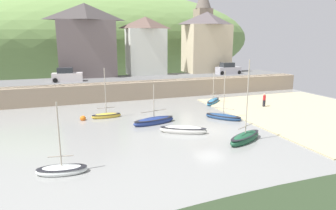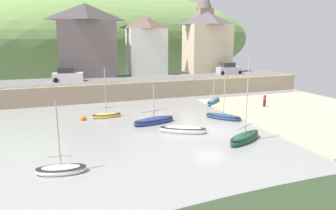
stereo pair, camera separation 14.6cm
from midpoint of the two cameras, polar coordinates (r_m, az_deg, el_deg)
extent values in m
cube|color=gray|center=(27.60, 8.10, -5.03)|extent=(48.00, 40.00, 0.06)
cube|color=tan|center=(37.43, 25.95, -1.37)|extent=(18.00, 22.00, 0.10)
cube|color=tan|center=(42.67, -2.51, 3.06)|extent=(48.00, 2.40, 2.40)
cube|color=#606060|center=(46.01, -3.90, 5.19)|extent=(48.00, 9.00, 0.10)
ellipsoid|color=#698D4A|center=(79.12, -12.25, 12.31)|extent=(80.00, 44.00, 23.50)
cube|color=slate|center=(48.59, -15.16, 10.36)|extent=(8.59, 4.55, 8.65)
pyramid|color=#423C3B|center=(48.73, -15.56, 16.91)|extent=(8.89, 4.85, 2.50)
cube|color=white|center=(50.32, -4.06, 10.17)|extent=(6.16, 4.12, 7.50)
pyramid|color=brown|center=(50.34, -4.15, 15.53)|extent=(6.46, 4.42, 1.92)
cube|color=beige|center=(54.44, 7.59, 10.69)|extent=(7.55, 5.36, 8.29)
pyramid|color=#564D4E|center=(54.52, 7.76, 16.21)|extent=(7.85, 5.66, 2.20)
cube|color=gray|center=(58.51, 6.85, 12.35)|extent=(2.80, 2.80, 11.38)
ellipsoid|color=navy|center=(31.90, 10.72, -2.31)|extent=(3.49, 3.86, 0.67)
ellipsoid|color=black|center=(31.85, 10.74, -1.99)|extent=(3.42, 3.79, 0.12)
cylinder|color=#B2A893|center=(31.33, 10.92, 2.33)|extent=(0.09, 0.09, 4.58)
cylinder|color=gray|center=(31.66, 10.79, -0.62)|extent=(1.52, 1.85, 0.07)
ellipsoid|color=silver|center=(26.76, 3.05, -4.87)|extent=(4.28, 2.97, 0.88)
ellipsoid|color=black|center=(26.69, 3.05, -4.38)|extent=(4.20, 2.91, 0.12)
ellipsoid|color=gold|center=(32.51, -11.61, -2.06)|extent=(3.18, 1.05, 0.67)
ellipsoid|color=black|center=(32.47, -11.63, -1.75)|extent=(3.12, 1.03, 0.12)
cylinder|color=#B2A893|center=(31.94, -11.83, 2.68)|extent=(0.09, 0.09, 4.79)
cylinder|color=gray|center=(32.30, -11.68, -0.50)|extent=(1.92, 0.14, 0.07)
ellipsoid|color=navy|center=(29.61, -2.58, -3.14)|extent=(4.71, 2.26, 0.88)
ellipsoid|color=black|center=(29.54, -2.58, -2.68)|extent=(4.62, 2.21, 0.12)
cylinder|color=#B2A893|center=(29.11, -2.62, 0.78)|extent=(0.09, 0.09, 3.25)
cylinder|color=gray|center=(29.33, -2.60, -1.13)|extent=(2.84, 0.72, 0.07)
ellipsoid|color=teal|center=(39.35, 8.82, 0.62)|extent=(3.71, 3.67, 0.72)
ellipsoid|color=black|center=(39.31, 8.83, 0.90)|extent=(3.64, 3.60, 0.12)
cylinder|color=#B2A893|center=(38.96, 8.93, 3.68)|extent=(0.09, 0.09, 3.53)
cylinder|color=gray|center=(39.13, 8.88, 2.24)|extent=(1.91, 1.88, 0.07)
ellipsoid|color=white|center=(20.26, -19.65, -11.72)|extent=(3.33, 1.79, 0.66)
ellipsoid|color=black|center=(20.19, -19.69, -11.24)|extent=(3.26, 1.75, 0.12)
cylinder|color=#B2A893|center=(19.43, -20.16, -5.31)|extent=(0.09, 0.09, 4.08)
cylinder|color=gray|center=(19.90, -19.85, -9.21)|extent=(1.53, 0.33, 0.07)
ellipsoid|color=#1C4F33|center=(25.35, 14.69, -6.24)|extent=(4.26, 2.92, 0.97)
ellipsoid|color=black|center=(25.27, 14.73, -5.67)|extent=(4.18, 2.86, 0.12)
cylinder|color=#B2A893|center=(24.48, 15.14, 1.44)|extent=(0.09, 0.09, 5.94)
cylinder|color=gray|center=(25.04, 14.82, -3.98)|extent=(2.09, 1.10, 0.07)
cube|color=silver|center=(44.22, -18.56, 5.12)|extent=(4.24, 2.07, 1.20)
cube|color=#282D33|center=(44.11, -18.97, 6.31)|extent=(2.23, 1.69, 0.80)
cylinder|color=black|center=(45.11, -16.46, 5.03)|extent=(0.64, 0.22, 0.64)
cylinder|color=black|center=(43.52, -16.33, 4.78)|extent=(0.64, 0.22, 0.64)
cylinder|color=black|center=(45.05, -20.66, 4.73)|extent=(0.64, 0.22, 0.64)
cylinder|color=black|center=(43.46, -20.68, 4.47)|extent=(0.64, 0.22, 0.64)
cube|color=#B3B3BE|center=(51.71, 11.71, 6.51)|extent=(4.12, 1.76, 1.20)
cube|color=#282D33|center=(51.50, 11.52, 7.55)|extent=(2.12, 1.53, 0.80)
cylinder|color=black|center=(53.29, 12.78, 6.33)|extent=(0.64, 0.22, 0.64)
cylinder|color=black|center=(51.95, 13.72, 6.13)|extent=(0.64, 0.22, 0.64)
cylinder|color=black|center=(51.60, 9.66, 6.26)|extent=(0.64, 0.22, 0.64)
cylinder|color=black|center=(50.22, 10.55, 6.06)|extent=(0.64, 0.22, 0.64)
cube|color=#282833|center=(38.36, 18.14, 0.30)|extent=(0.28, 0.20, 0.82)
cylinder|color=red|center=(38.23, 18.21, 1.33)|extent=(0.34, 0.34, 0.58)
sphere|color=#D1A889|center=(38.15, 18.25, 1.92)|extent=(0.22, 0.22, 0.22)
sphere|color=orange|center=(32.07, -15.89, -2.49)|extent=(0.61, 0.61, 0.61)
camera|label=1|loc=(0.07, -90.30, -0.07)|focal=31.71mm
camera|label=2|loc=(0.07, 89.70, 0.07)|focal=31.71mm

